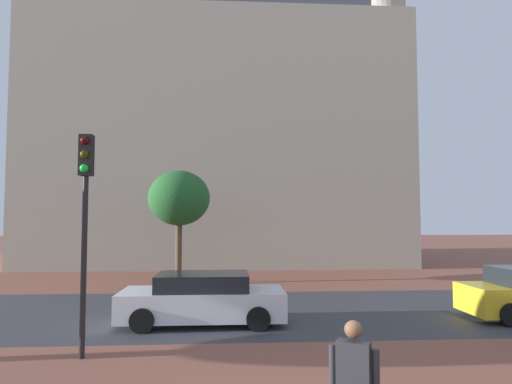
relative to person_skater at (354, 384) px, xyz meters
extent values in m
plane|color=brown|center=(-0.92, 9.25, -0.96)|extent=(120.00, 120.00, 0.00)
cube|color=#38383D|center=(-0.92, 8.76, -0.96)|extent=(120.00, 7.09, 0.00)
cube|color=#B2A893|center=(-2.14, 26.53, 6.89)|extent=(23.64, 14.04, 15.71)
cube|color=#4C515B|center=(-2.14, 26.53, 15.95)|extent=(21.75, 12.92, 2.40)
cube|color=#B2A893|center=(-5.03, 26.53, 12.73)|extent=(4.57, 4.57, 27.39)
cylinder|color=#B2A893|center=(-12.46, 21.01, 9.06)|extent=(2.80, 2.80, 20.04)
cylinder|color=#B2A893|center=(8.18, 21.01, 8.41)|extent=(2.80, 2.80, 18.75)
cube|color=#232328|center=(-0.01, -0.01, 0.21)|extent=(0.46, 0.38, 0.62)
cylinder|color=#232328|center=(0.23, -0.13, 0.16)|extent=(0.09, 0.09, 0.59)
cylinder|color=#232328|center=(-0.24, 0.11, 0.16)|extent=(0.09, 0.09, 0.59)
cube|color=black|center=(0.04, 0.08, 0.23)|extent=(0.31, 0.25, 0.40)
sphere|color=brown|center=(-0.01, -0.01, 0.66)|extent=(0.22, 0.22, 0.22)
cube|color=silver|center=(-2.26, 7.20, -0.40)|extent=(4.58, 1.85, 0.76)
cube|color=black|center=(-2.26, 7.20, 0.21)|extent=(2.57, 1.63, 0.47)
cylinder|color=black|center=(-3.77, 6.28, -0.64)|extent=(0.64, 0.22, 0.64)
cylinder|color=black|center=(-3.77, 8.13, -0.64)|extent=(0.64, 0.22, 0.64)
cylinder|color=black|center=(-0.74, 6.28, -0.64)|extent=(0.64, 0.22, 0.64)
cylinder|color=black|center=(-0.74, 8.13, -0.64)|extent=(0.64, 0.22, 0.64)
cylinder|color=black|center=(6.21, 6.34, -0.64)|extent=(0.64, 0.22, 0.64)
cylinder|color=black|center=(6.21, 8.07, -0.64)|extent=(0.64, 0.22, 0.64)
cylinder|color=black|center=(-4.64, 4.31, 0.99)|extent=(0.12, 0.12, 3.90)
cube|color=black|center=(-4.64, 4.31, 3.38)|extent=(0.28, 0.24, 0.90)
sphere|color=#390606|center=(-4.64, 4.18, 3.68)|extent=(0.18, 0.18, 0.18)
sphere|color=#3C3306|center=(-4.64, 4.18, 3.38)|extent=(0.18, 0.18, 0.18)
sphere|color=green|center=(-4.64, 4.18, 3.08)|extent=(0.18, 0.18, 0.18)
cylinder|color=brown|center=(-3.82, 14.77, 0.42)|extent=(0.29, 0.29, 2.77)
ellipsoid|color=#235B28|center=(-3.82, 14.77, 2.93)|extent=(2.81, 2.81, 2.53)
camera|label=1|loc=(-1.52, -5.30, 2.02)|focal=30.47mm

